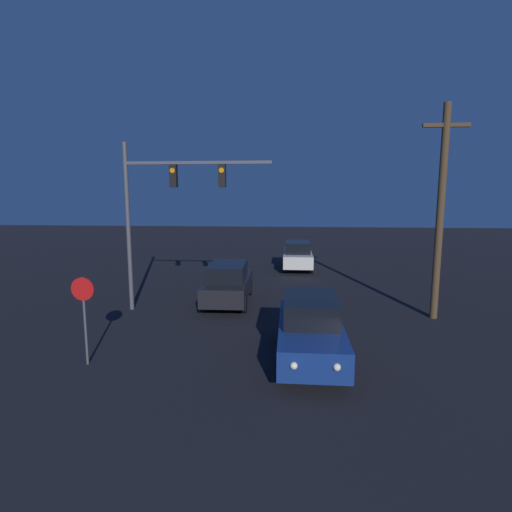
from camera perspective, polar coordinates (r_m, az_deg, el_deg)
car_near at (r=11.98m, az=7.73°, el=-10.08°), size 1.87×4.90×1.82m
car_mid at (r=17.78m, az=-3.98°, el=-3.83°), size 1.95×4.93×1.82m
car_far at (r=26.15m, az=5.96°, el=0.15°), size 1.86×4.90×1.82m
traffic_signal_mast at (r=16.67m, az=-13.19°, el=7.84°), size 5.98×0.30×6.87m
stop_sign at (r=12.18m, az=-23.38°, el=-6.46°), size 0.65×0.07×2.52m
utility_pole at (r=16.68m, az=24.85°, el=5.99°), size 1.68×0.28×8.12m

